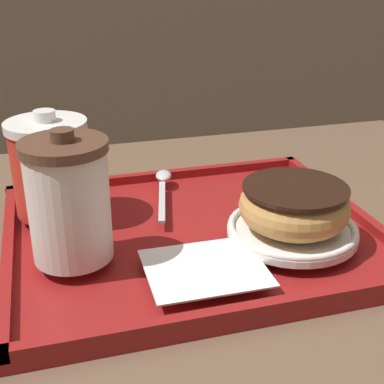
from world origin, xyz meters
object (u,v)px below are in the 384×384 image
donut_chocolate_glazed (294,205)px  spoon (162,183)px  coffee_cup_front (69,200)px  coffee_cup_rear (50,167)px

donut_chocolate_glazed → spoon: size_ratio=0.80×
coffee_cup_front → donut_chocolate_glazed: (0.24, -0.02, -0.03)m
coffee_cup_rear → donut_chocolate_glazed: size_ratio=1.03×
donut_chocolate_glazed → spoon: (-0.11, 0.18, -0.03)m
coffee_cup_rear → spoon: bearing=14.7°
coffee_cup_front → coffee_cup_rear: size_ratio=1.09×
coffee_cup_rear → donut_chocolate_glazed: coffee_cup_rear is taller
coffee_cup_rear → coffee_cup_front: bearing=-83.1°
coffee_cup_front → donut_chocolate_glazed: bearing=-5.0°
coffee_cup_front → spoon: 0.21m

